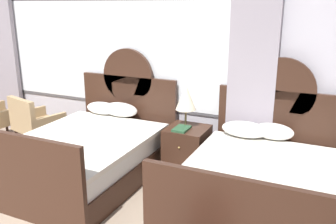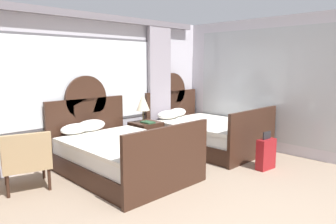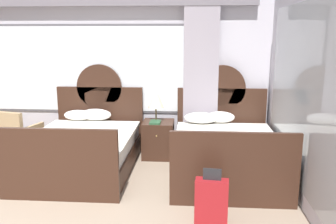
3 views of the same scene
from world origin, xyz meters
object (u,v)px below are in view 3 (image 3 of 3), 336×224
object	(u,v)px
bed_near_window	(84,148)
book_on_nightstand	(155,122)
armchair_by_window_left	(15,132)
table_lamp_on_nightstand	(156,98)
bed_near_mirror	(225,151)
nightstand_between_beds	(158,139)
suitcase_on_floor	(211,201)

from	to	relation	value
bed_near_window	book_on_nightstand	bearing A→B (deg)	27.27
armchair_by_window_left	table_lamp_on_nightstand	bearing A→B (deg)	6.42
book_on_nightstand	armchair_by_window_left	bearing A→B (deg)	-176.86
bed_near_mirror	table_lamp_on_nightstand	size ratio (longest dim) A/B	3.82
bed_near_window	nightstand_between_beds	size ratio (longest dim) A/B	3.47
book_on_nightstand	nightstand_between_beds	bearing A→B (deg)	70.11
bed_near_mirror	armchair_by_window_left	world-z (taller)	bed_near_mirror
bed_near_window	nightstand_between_beds	xyz separation A→B (m)	(1.10, 0.65, -0.03)
bed_near_mirror	suitcase_on_floor	world-z (taller)	bed_near_mirror
bed_near_window	armchair_by_window_left	xyz separation A→B (m)	(-1.32, 0.42, 0.12)
bed_near_window	armchair_by_window_left	size ratio (longest dim) A/B	2.57
bed_near_mirror	armchair_by_window_left	distance (m)	3.54
suitcase_on_floor	armchair_by_window_left	bearing A→B (deg)	148.94
bed_near_mirror	book_on_nightstand	bearing A→B (deg)	154.14
bed_near_mirror	suitcase_on_floor	bearing A→B (deg)	-100.27
bed_near_window	bed_near_mirror	distance (m)	2.19
bed_near_mirror	armchair_by_window_left	size ratio (longest dim) A/B	2.57
book_on_nightstand	suitcase_on_floor	world-z (taller)	book_on_nightstand
nightstand_between_beds	book_on_nightstand	size ratio (longest dim) A/B	2.42
table_lamp_on_nightstand	bed_near_window	bearing A→B (deg)	-147.16
bed_near_window	bed_near_mirror	world-z (taller)	same
bed_near_mirror	nightstand_between_beds	xyz separation A→B (m)	(-1.09, 0.65, -0.03)
bed_near_mirror	book_on_nightstand	xyz separation A→B (m)	(-1.13, 0.55, 0.30)
armchair_by_window_left	suitcase_on_floor	distance (m)	3.78
table_lamp_on_nightstand	nightstand_between_beds	bearing A→B (deg)	-39.67
bed_near_mirror	suitcase_on_floor	xyz separation A→B (m)	(-0.28, -1.53, -0.08)
armchair_by_window_left	nightstand_between_beds	bearing A→B (deg)	5.56
armchair_by_window_left	suitcase_on_floor	size ratio (longest dim) A/B	1.30
bed_near_mirror	nightstand_between_beds	size ratio (longest dim) A/B	3.47
book_on_nightstand	armchair_by_window_left	distance (m)	2.40
bed_near_window	table_lamp_on_nightstand	size ratio (longest dim) A/B	3.82
nightstand_between_beds	armchair_by_window_left	size ratio (longest dim) A/B	0.74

